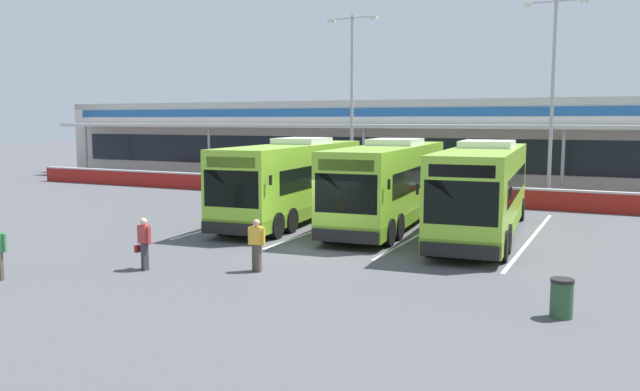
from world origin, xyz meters
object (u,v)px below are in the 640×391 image
Objects in this scene: pedestrian_child at (257,243)px; pedestrian_with_handbag at (144,242)px; coach_bus_leftmost at (294,182)px; lamp_post_centre at (553,89)px; lamp_post_west at (352,93)px; coach_bus_centre at (483,191)px; litter_bin at (562,298)px; coach_bus_left_centre at (389,185)px.

pedestrian_with_handbag is at bearing -157.82° from pedestrian_child.
coach_bus_leftmost is 1.12× the size of lamp_post_centre.
lamp_post_west is at bearing 99.28° from coach_bus_leftmost.
litter_bin is (3.88, -9.99, -1.32)m from coach_bus_centre.
coach_bus_centre is 13.25× the size of litter_bin.
pedestrian_child is 21.73m from lamp_post_centre.
coach_bus_leftmost reaches higher than litter_bin.
coach_bus_centre is (4.23, -0.76, 0.00)m from coach_bus_left_centre.
pedestrian_child is (3.73, -9.46, -0.91)m from coach_bus_leftmost.
pedestrian_with_handbag is (-4.00, -11.25, -0.93)m from coach_bus_left_centre.
lamp_post_centre is (11.85, -0.43, 0.00)m from lamp_post_west.
lamp_post_west is at bearing 177.92° from lamp_post_centre.
litter_bin is at bearing -5.32° from pedestrian_child.
pedestrian_with_handbag is 22.61m from lamp_post_west.
litter_bin is at bearing -39.25° from coach_bus_leftmost.
lamp_post_west reaches higher than coach_bus_centre.
coach_bus_left_centre reaches higher than litter_bin.
lamp_post_centre is (6.31, 20.07, 5.42)m from pedestrian_child.
litter_bin is at bearing -68.76° from coach_bus_centre.
coach_bus_left_centre is 7.60× the size of pedestrian_child.
lamp_post_centre reaches higher than litter_bin.
coach_bus_leftmost is 10.21m from pedestrian_child.
coach_bus_leftmost and coach_bus_left_centre have the same top height.
lamp_post_west is 11.83× the size of litter_bin.
coach_bus_left_centre is 10.00m from pedestrian_child.
coach_bus_left_centre is (4.48, 0.47, 0.00)m from coach_bus_leftmost.
lamp_post_centre reaches higher than coach_bus_leftmost.
pedestrian_child is at bearing -107.46° from lamp_post_centre.
lamp_post_west is (-10.51, 11.34, 4.50)m from coach_bus_centre.
lamp_post_centre reaches higher than coach_bus_left_centre.
coach_bus_centre is 10.80m from litter_bin.
litter_bin is at bearing -83.06° from lamp_post_centre.
coach_bus_centre is at bearing -1.93° from coach_bus_leftmost.
lamp_post_west reaches higher than coach_bus_left_centre.
lamp_post_west reaches higher than coach_bus_leftmost.
pedestrian_with_handbag is at bearing -114.09° from lamp_post_centre.
lamp_post_centre is (9.57, 21.40, 5.43)m from pedestrian_with_handbag.
coach_bus_centre is at bearing -47.18° from lamp_post_west.
pedestrian_with_handbag is at bearing -128.11° from coach_bus_centre.
lamp_post_centre is (10.04, 10.61, 4.50)m from coach_bus_leftmost.
coach_bus_centre is 1.12× the size of lamp_post_centre.
lamp_post_centre reaches higher than pedestrian_child.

